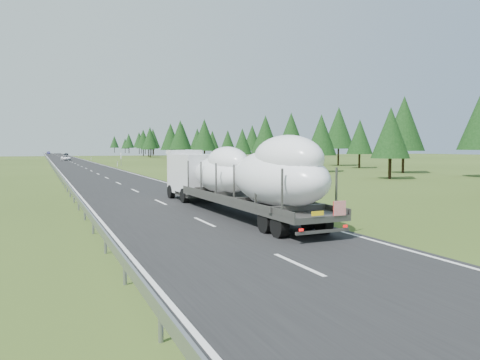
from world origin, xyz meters
name	(u,v)px	position (x,y,z in m)	size (l,w,h in m)	color
ground	(298,265)	(0.00, 0.00, 0.00)	(400.00, 400.00, 0.00)	#334717
road_surface	(75,163)	(0.00, 100.00, 0.01)	(10.00, 400.00, 0.02)	black
guardrail	(50,161)	(-5.30, 99.94, 0.60)	(0.10, 400.00, 0.76)	slate
marker_posts	(84,157)	(6.50, 155.00, 0.54)	(0.13, 350.08, 1.00)	silver
highway_sign	(121,157)	(7.20, 80.00, 1.81)	(0.08, 0.90, 2.60)	slate
tree_line_right	(197,137)	(39.54, 131.73, 6.98)	(27.82, 355.38, 12.23)	black
boat_truck	(238,175)	(2.45, 10.51, 2.20)	(3.19, 18.65, 4.19)	silver
distant_van	(66,158)	(-0.53, 127.41, 0.70)	(2.32, 5.02, 1.40)	white
distant_car_dark	(66,155)	(2.48, 186.18, 0.74)	(1.76, 4.37, 1.49)	black
distant_car_blue	(48,153)	(-2.77, 266.68, 0.70)	(1.49, 4.26, 1.40)	#1C1C4F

